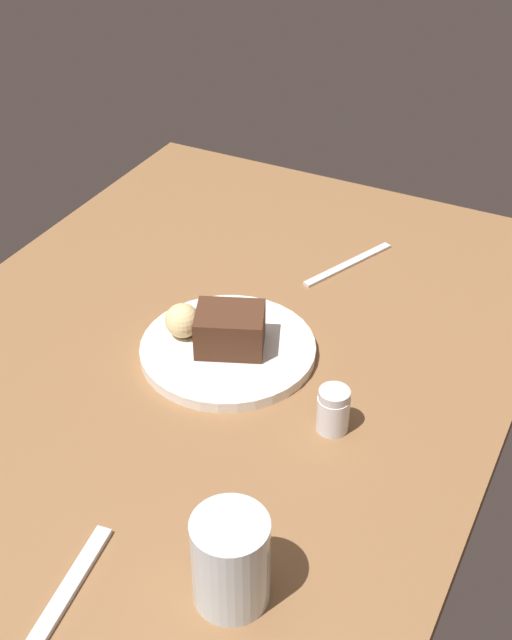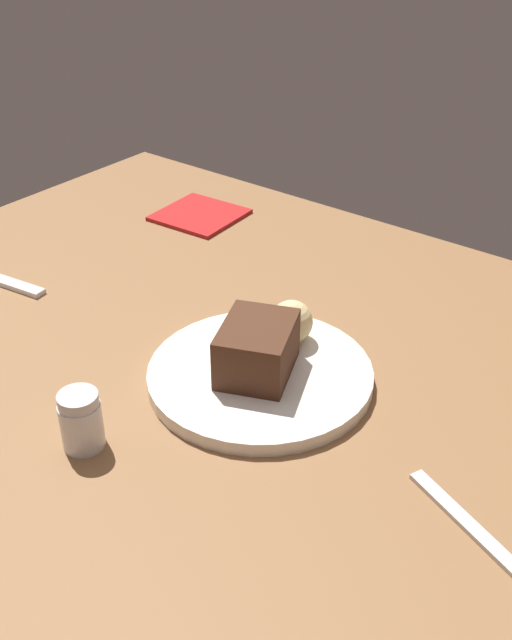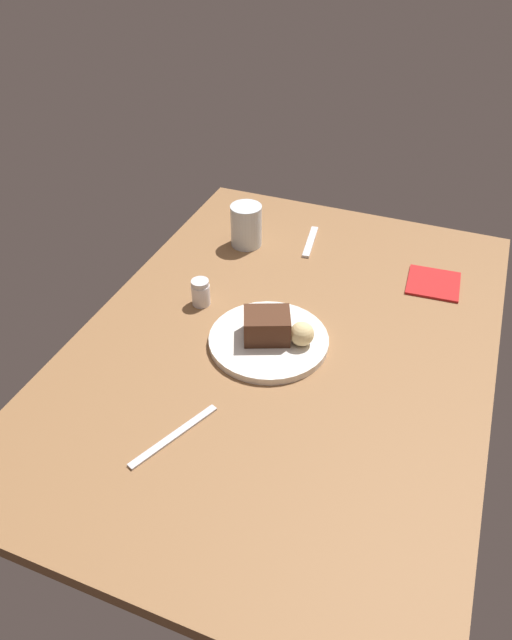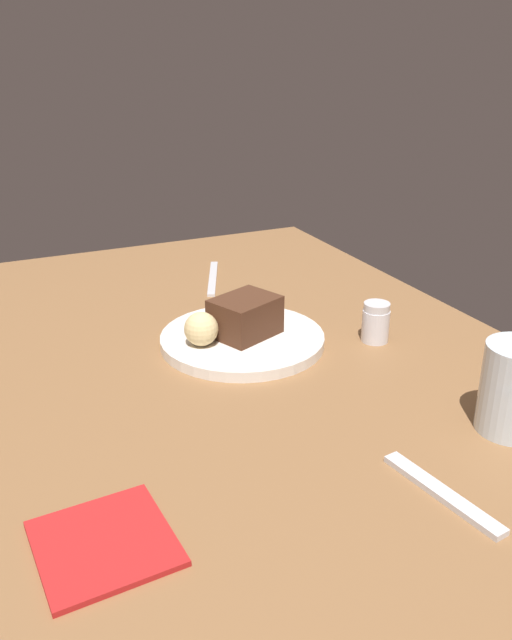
% 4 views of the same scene
% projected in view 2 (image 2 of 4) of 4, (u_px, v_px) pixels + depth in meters
% --- Properties ---
extents(dining_table, '(1.20, 0.84, 0.03)m').
position_uv_depth(dining_table, '(257.00, 372.00, 0.89)').
color(dining_table, brown).
rests_on(dining_table, ground).
extents(dessert_plate, '(0.25, 0.25, 0.02)m').
position_uv_depth(dessert_plate, '(260.00, 375.00, 0.84)').
color(dessert_plate, white).
rests_on(dessert_plate, dining_table).
extents(chocolate_cake_slice, '(0.10, 0.12, 0.06)m').
position_uv_depth(chocolate_cake_slice, '(257.00, 349.00, 0.82)').
color(chocolate_cake_slice, '#472819').
rests_on(chocolate_cake_slice, dessert_plate).
extents(bread_roll, '(0.05, 0.05, 0.05)m').
position_uv_depth(bread_roll, '(291.00, 322.00, 0.87)').
color(bread_roll, '#DBC184').
rests_on(bread_roll, dessert_plate).
extents(salt_shaker, '(0.04, 0.04, 0.06)m').
position_uv_depth(salt_shaker, '(81.00, 421.00, 0.74)').
color(salt_shaker, silver).
rests_on(salt_shaker, dining_table).
extents(dessert_spoon, '(0.15, 0.04, 0.01)m').
position_uv_depth(dessert_spoon, '(0.00, 280.00, 1.03)').
color(dessert_spoon, silver).
rests_on(dessert_spoon, dining_table).
extents(butter_knife, '(0.18, 0.09, 0.01)m').
position_uv_depth(butter_knife, '(487.00, 542.00, 0.65)').
color(butter_knife, silver).
rests_on(butter_knife, dining_table).
extents(folded_napkin, '(0.13, 0.13, 0.01)m').
position_uv_depth(folded_napkin, '(200.00, 215.00, 1.22)').
color(folded_napkin, '#B21E1E').
rests_on(folded_napkin, dining_table).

